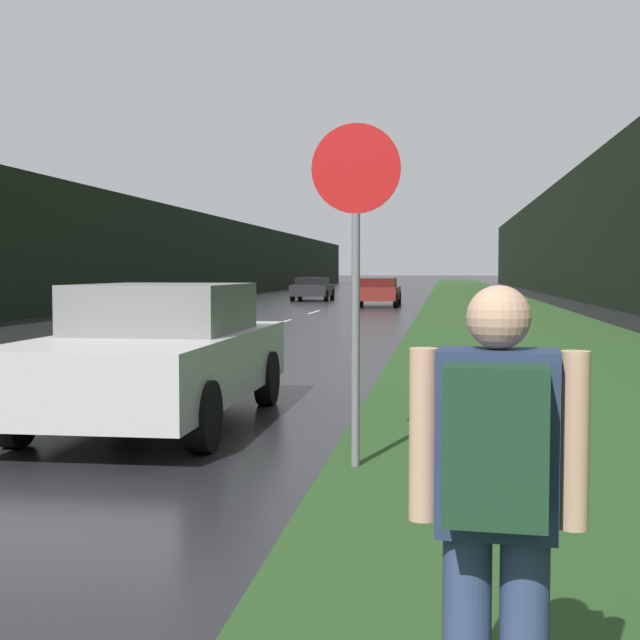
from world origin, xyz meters
name	(u,v)px	position (x,y,z in m)	size (l,w,h in m)	color
grass_verge	(490,307)	(7.13, 40.00, 0.01)	(6.00, 240.00, 0.02)	#26471E
lane_stripe_c	(129,371)	(0.00, 13.87, 0.00)	(0.12, 3.00, 0.01)	silver
lane_stripe_d	(231,339)	(0.00, 20.87, 0.00)	(0.12, 3.00, 0.01)	silver
lane_stripe_e	(283,322)	(0.00, 27.87, 0.00)	(0.12, 3.00, 0.01)	silver
lane_stripe_f	(314,312)	(0.00, 34.87, 0.00)	(0.12, 3.00, 0.01)	silver
treeline_far_side	(179,255)	(-10.13, 50.00, 2.54)	(2.00, 140.00, 5.08)	black
treeline_near_side	(594,234)	(13.13, 50.00, 3.64)	(2.00, 140.00, 7.29)	black
stop_sign	(356,254)	(4.40, 7.23, 1.79)	(0.74, 0.07, 2.85)	slate
hitchhiker_with_backpack	(496,503)	(5.29, 2.70, 0.92)	(0.56, 0.42, 1.60)	navy
car_passing_near	(159,353)	(2.07, 9.18, 0.75)	(2.01, 4.69, 1.50)	#BCBCBC
car_passing_far	(378,292)	(2.07, 41.00, 0.68)	(2.00, 4.49, 1.29)	maroon
car_oncoming	(313,289)	(-2.07, 48.32, 0.66)	(2.04, 4.07, 1.27)	black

